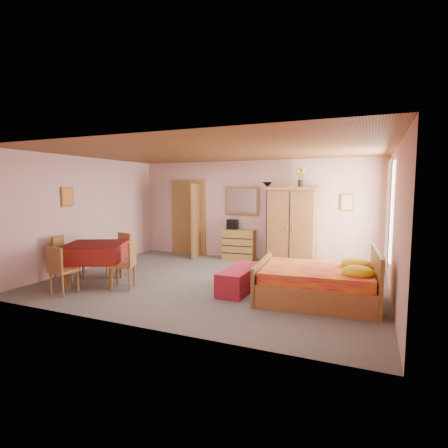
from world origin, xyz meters
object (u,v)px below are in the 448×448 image
at_px(chair_east, 123,265).
at_px(bed, 316,274).
at_px(wall_mirror, 242,201).
at_px(chair_south, 64,270).
at_px(dining_table, 96,263).
at_px(wardrobe, 292,226).
at_px(floor_lamp, 267,222).
at_px(chest_of_drawers, 239,245).
at_px(stereo, 232,224).
at_px(sunflower_vase, 301,177).
at_px(bench, 240,279).
at_px(chair_west, 67,258).
at_px(chair_north, 118,255).

bearing_deg(chair_east, bed, -99.74).
height_order(wall_mirror, chair_south, wall_mirror).
relative_size(wall_mirror, dining_table, 0.87).
height_order(bed, chair_east, bed).
height_order(wall_mirror, wardrobe, wall_mirror).
xyz_separation_m(wardrobe, chair_east, (-2.51, -3.25, -0.51)).
distance_m(floor_lamp, chair_east, 3.85).
height_order(chest_of_drawers, chair_east, chair_east).
bearing_deg(stereo, dining_table, -116.02).
xyz_separation_m(sunflower_vase, chair_east, (-2.69, -3.26, -1.70)).
height_order(bench, chair_east, chair_east).
bearing_deg(dining_table, bench, 12.67).
distance_m(stereo, wardrobe, 1.62).
xyz_separation_m(chest_of_drawers, bench, (1.00, -2.63, -0.18)).
bearing_deg(dining_table, wardrobe, 44.50).
bearing_deg(chair_west, dining_table, 72.88).
bearing_deg(wardrobe, sunflower_vase, 4.73).
height_order(sunflower_vase, chair_east, sunflower_vase).
distance_m(wardrobe, chair_south, 5.13).
bearing_deg(dining_table, wall_mirror, 62.35).
bearing_deg(chest_of_drawers, chair_north, -128.88).
xyz_separation_m(wall_mirror, chair_south, (-1.84, -4.24, -1.12)).
bearing_deg(bench, chest_of_drawers, 110.86).
distance_m(bed, bench, 1.39).
bearing_deg(sunflower_vase, chest_of_drawers, 177.35).
height_order(floor_lamp, bench, floor_lamp).
bearing_deg(chest_of_drawers, bed, -52.04).
bearing_deg(wall_mirror, chair_south, -112.34).
relative_size(chair_south, chair_east, 0.97).
xyz_separation_m(dining_table, chair_east, (0.72, -0.07, 0.05)).
relative_size(stereo, chair_south, 0.32).
height_order(bed, bench, bed).
relative_size(floor_lamp, bed, 1.05).
bearing_deg(dining_table, stereo, 63.98).
height_order(stereo, chair_east, stereo).
bearing_deg(chest_of_drawers, chair_south, -118.68).
height_order(floor_lamp, chair_west, floor_lamp).
bearing_deg(chair_east, chest_of_drawers, -39.53).
distance_m(dining_table, chair_south, 0.77).
xyz_separation_m(stereo, dining_table, (-1.61, -3.31, -0.52)).
relative_size(bench, chair_south, 1.46).
distance_m(stereo, bench, 3.02).
bearing_deg(chair_south, dining_table, 93.16).
relative_size(floor_lamp, bench, 1.60).
bearing_deg(bed, floor_lamp, 116.89).
bearing_deg(chair_south, wardrobe, 55.29).
relative_size(dining_table, chair_west, 1.20).
bearing_deg(chair_east, chair_west, 66.58).
xyz_separation_m(chest_of_drawers, bed, (2.37, -2.63, 0.06)).
xyz_separation_m(wardrobe, dining_table, (-3.23, -3.17, -0.56)).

